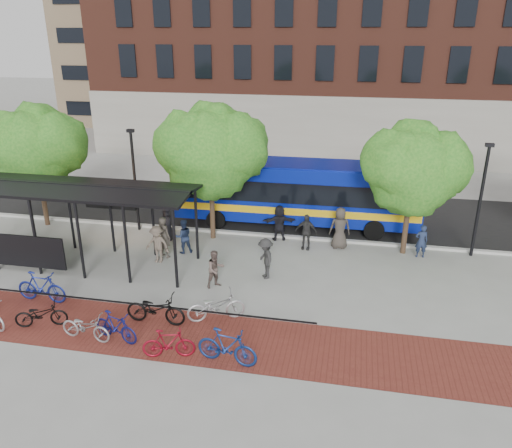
% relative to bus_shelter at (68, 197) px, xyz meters
% --- Properties ---
extents(ground, '(160.00, 160.00, 0.00)m').
position_rel_bus_shelter_xyz_m(ground, '(8.13, 0.48, -3.00)').
color(ground, '#9E9E99').
rests_on(ground, ground).
extents(asphalt_street, '(160.00, 8.00, 0.01)m').
position_rel_bus_shelter_xyz_m(asphalt_street, '(8.13, 8.48, -2.99)').
color(asphalt_street, black).
rests_on(asphalt_street, ground).
extents(curb, '(160.00, 0.25, 0.12)m').
position_rel_bus_shelter_xyz_m(curb, '(8.13, 4.48, -2.94)').
color(curb, '#B7B7B2').
rests_on(curb, ground).
extents(brick_strip, '(24.00, 3.00, 0.01)m').
position_rel_bus_shelter_xyz_m(brick_strip, '(6.13, -4.52, -3.00)').
color(brick_strip, maroon).
rests_on(brick_strip, ground).
extents(bike_rack_rail, '(12.00, 0.05, 0.95)m').
position_rel_bus_shelter_xyz_m(bike_rack_rail, '(4.83, -3.62, -3.00)').
color(bike_rack_rail, black).
rests_on(bike_rack_rail, ground).
extents(building_brick, '(55.00, 14.00, 20.00)m').
position_rel_bus_shelter_xyz_m(building_brick, '(18.13, 26.48, 7.00)').
color(building_brick, brown).
rests_on(building_brick, ground).
extents(bus_shelter, '(10.60, 3.07, 3.60)m').
position_rel_bus_shelter_xyz_m(bus_shelter, '(0.00, 0.00, 0.00)').
color(bus_shelter, black).
rests_on(bus_shelter, ground).
extents(tree_a, '(4.90, 4.00, 6.18)m').
position_rel_bus_shelter_xyz_m(tree_a, '(-3.77, 3.83, 1.24)').
color(tree_a, '#382619').
rests_on(tree_a, ground).
extents(tree_b, '(5.15, 4.20, 6.47)m').
position_rel_bus_shelter_xyz_m(tree_b, '(5.23, 3.83, 1.46)').
color(tree_b, '#382619').
rests_on(tree_b, ground).
extents(tree_c, '(4.66, 3.80, 5.92)m').
position_rel_bus_shelter_xyz_m(tree_c, '(14.22, 3.83, 1.06)').
color(tree_c, '#382619').
rests_on(tree_c, ground).
extents(lamp_post_left, '(0.35, 0.20, 5.12)m').
position_rel_bus_shelter_xyz_m(lamp_post_left, '(1.13, 4.08, -0.25)').
color(lamp_post_left, black).
rests_on(lamp_post_left, ground).
extents(lamp_post_right, '(0.35, 0.20, 5.12)m').
position_rel_bus_shelter_xyz_m(lamp_post_right, '(17.13, 4.08, -0.25)').
color(lamp_post_right, black).
rests_on(lamp_post_right, ground).
extents(bus, '(12.33, 3.07, 3.32)m').
position_rel_bus_shelter_xyz_m(bus, '(8.89, 6.34, -1.09)').
color(bus, '#081995').
rests_on(bus, ground).
extents(bike_3, '(2.02, 0.64, 1.20)m').
position_rel_bus_shelter_xyz_m(bike_3, '(0.57, -3.41, -2.40)').
color(bike_3, navy).
rests_on(bike_3, ground).
extents(bike_4, '(1.85, 1.15, 0.92)m').
position_rel_bus_shelter_xyz_m(bike_4, '(1.54, -4.92, -2.54)').
color(bike_4, black).
rests_on(bike_4, ground).
extents(bike_6, '(1.85, 0.83, 0.94)m').
position_rel_bus_shelter_xyz_m(bike_6, '(3.43, -5.35, -2.53)').
color(bike_6, '#969698').
rests_on(bike_6, ground).
extents(bike_7, '(1.78, 0.95, 1.03)m').
position_rel_bus_shelter_xyz_m(bike_7, '(4.43, -5.20, -2.48)').
color(bike_7, navy).
rests_on(bike_7, ground).
extents(bike_8, '(2.14, 0.78, 1.12)m').
position_rel_bus_shelter_xyz_m(bike_8, '(5.31, -3.97, -2.44)').
color(bike_8, black).
rests_on(bike_8, ground).
extents(bike_9, '(1.71, 0.84, 0.99)m').
position_rel_bus_shelter_xyz_m(bike_9, '(6.44, -5.72, -2.50)').
color(bike_9, maroon).
rests_on(bike_9, ground).
extents(bike_10, '(2.16, 1.49, 1.07)m').
position_rel_bus_shelter_xyz_m(bike_10, '(7.29, -3.35, -2.46)').
color(bike_10, '#AEAEB1').
rests_on(bike_10, ground).
extents(bike_11, '(2.00, 0.83, 1.17)m').
position_rel_bus_shelter_xyz_m(bike_11, '(8.28, -5.65, -2.41)').
color(bike_11, navy).
rests_on(bike_11, ground).
extents(pedestrian_0, '(0.88, 0.65, 1.64)m').
position_rel_bus_shelter_xyz_m(pedestrian_0, '(3.04, 3.15, -2.18)').
color(pedestrian_0, black).
rests_on(pedestrian_0, ground).
extents(pedestrian_1, '(0.82, 0.71, 1.90)m').
position_rel_bus_shelter_xyz_m(pedestrian_1, '(3.63, 1.25, -2.05)').
color(pedestrian_1, '#413A34').
rests_on(pedestrian_1, ground).
extents(pedestrian_2, '(0.97, 0.92, 1.59)m').
position_rel_bus_shelter_xyz_m(pedestrian_2, '(4.32, 1.84, -2.20)').
color(pedestrian_2, '#212E4D').
rests_on(pedestrian_2, ground).
extents(pedestrian_3, '(1.16, 0.76, 1.69)m').
position_rel_bus_shelter_xyz_m(pedestrian_3, '(3.54, 0.66, -2.15)').
color(pedestrian_3, brown).
rests_on(pedestrian_3, ground).
extents(pedestrian_4, '(1.03, 0.52, 1.70)m').
position_rel_bus_shelter_xyz_m(pedestrian_4, '(9.71, 3.35, -2.15)').
color(pedestrian_4, '#2B2B2B').
rests_on(pedestrian_4, ground).
extents(pedestrian_5, '(1.71, 0.93, 1.75)m').
position_rel_bus_shelter_xyz_m(pedestrian_5, '(8.35, 4.16, -2.12)').
color(pedestrian_5, black).
rests_on(pedestrian_5, ground).
extents(pedestrian_6, '(1.05, 0.77, 1.98)m').
position_rel_bus_shelter_xyz_m(pedestrian_6, '(11.23, 3.75, -2.01)').
color(pedestrian_6, '#3B342F').
rests_on(pedestrian_6, ground).
extents(pedestrian_7, '(0.61, 0.44, 1.54)m').
position_rel_bus_shelter_xyz_m(pedestrian_7, '(14.84, 3.46, -2.23)').
color(pedestrian_7, '#1F2A49').
rests_on(pedestrian_7, ground).
extents(pedestrian_8, '(0.95, 0.94, 1.54)m').
position_rel_bus_shelter_xyz_m(pedestrian_8, '(6.63, -1.02, -2.23)').
color(pedestrian_8, brown).
rests_on(pedestrian_8, ground).
extents(pedestrian_9, '(1.06, 1.28, 1.72)m').
position_rel_bus_shelter_xyz_m(pedestrian_9, '(8.40, 0.13, -2.14)').
color(pedestrian_9, '#282828').
rests_on(pedestrian_9, ground).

